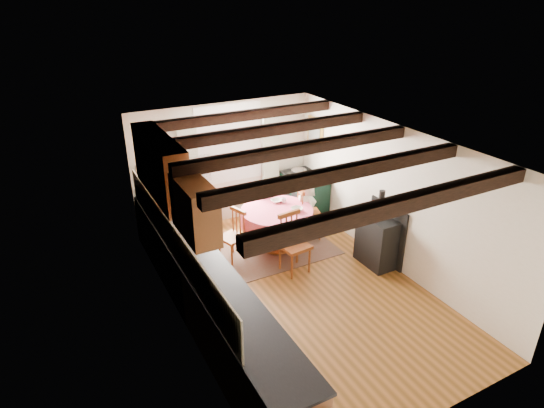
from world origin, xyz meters
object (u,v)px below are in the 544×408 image
chair_right (309,212)px  child_right (305,207)px  chair_left (232,236)px  cup (284,200)px  dining_table (277,229)px  cast_iron_stove (378,228)px  child_far (263,206)px  chair_near (295,244)px  aga_range (304,195)px

chair_right → child_right: 0.11m
chair_left → cup: (1.12, 0.17, 0.35)m
chair_right → child_right: (-0.04, 0.07, 0.07)m
chair_left → cup: bearing=80.9°
dining_table → cup: 0.53m
dining_table → cast_iron_stove: bearing=-45.6°
chair_right → chair_left: bearing=107.7°
chair_left → child_far: 1.09m
dining_table → chair_near: chair_near is taller
aga_range → child_right: child_right is taller
dining_table → aga_range: size_ratio=1.29×
dining_table → child_right: bearing=12.8°
chair_right → aga_range: size_ratio=1.05×
chair_left → child_right: (1.56, 0.13, 0.13)m
chair_left → cast_iron_stove: (2.10, -1.28, 0.22)m
chair_near → chair_left: (-0.76, 0.83, -0.05)m
chair_right → dining_table: bearing=112.1°
child_right → dining_table: bearing=110.4°
chair_left → cup: size_ratio=9.90×
chair_near → chair_left: chair_near is taller
cast_iron_stove → cup: (-0.98, 1.45, 0.13)m
cup → child_right: bearing=-5.0°
cup → aga_range: bearing=38.8°
chair_left → dining_table: bearing=70.5°
child_far → chair_right: bearing=141.5°
child_far → cup: bearing=115.3°
dining_table → cast_iron_stove: cast_iron_stove is taller
chair_left → cup: chair_left is taller
chair_near → cup: bearing=64.7°
dining_table → chair_right: 0.75m
chair_right → chair_near: bearing=152.5°
child_right → cup: child_right is taller
aga_range → cup: size_ratio=10.58×
dining_table → child_far: size_ratio=1.14×
aga_range → cast_iron_stove: size_ratio=0.72×
chair_near → child_far: 1.43m
child_far → child_right: child_right is taller
cast_iron_stove → cup: size_ratio=14.62×
child_far → cast_iron_stove: bearing=121.8°
aga_range → cup: (-0.87, -0.70, 0.36)m
cast_iron_stove → child_far: size_ratio=1.22×
child_right → aga_range: bearing=-22.6°
aga_range → child_far: size_ratio=0.88×
chair_left → cup: 1.18m
chair_right → cup: chair_right is taller
cast_iron_stove → cup: 1.76m
dining_table → chair_left: chair_left is taller
aga_range → child_right: bearing=-120.2°
cast_iron_stove → child_far: 2.22m
chair_near → aga_range: size_ratio=1.04×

